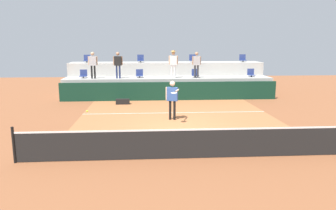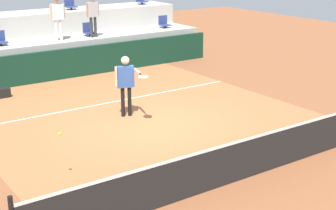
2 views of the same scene
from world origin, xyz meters
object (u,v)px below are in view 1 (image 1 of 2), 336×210
at_px(stadium_chair_lower_far_right, 251,73).
at_px(spectator_with_hat, 173,61).
at_px(stadium_chair_upper_far_left, 87,59).
at_px(equipment_bag, 123,102).
at_px(stadium_chair_lower_far_left, 83,75).
at_px(stadium_chair_upper_far_right, 243,59).
at_px(tennis_player, 172,96).
at_px(spectator_in_white, 197,62).
at_px(stadium_chair_upper_right, 193,59).
at_px(spectator_leaning_on_rail, 118,63).
at_px(stadium_chair_lower_right, 195,74).
at_px(tennis_ball, 87,111).
at_px(spectator_in_grey, 93,63).
at_px(stadium_chair_upper_left, 141,59).
at_px(stadium_chair_lower_left, 140,74).

height_order(stadium_chair_lower_far_right, spectator_with_hat, spectator_with_hat).
bearing_deg(spectator_with_hat, stadium_chair_upper_far_left, 158.82).
height_order(stadium_chair_upper_far_left, spectator_with_hat, spectator_with_hat).
relative_size(stadium_chair_lower_far_right, equipment_bag, 0.68).
bearing_deg(stadium_chair_lower_far_right, equipment_bag, -163.84).
bearing_deg(stadium_chair_lower_far_right, stadium_chair_lower_far_left, 180.00).
bearing_deg(stadium_chair_upper_far_left, stadium_chair_upper_far_right, 0.00).
height_order(stadium_chair_upper_far_left, tennis_player, stadium_chair_upper_far_left).
bearing_deg(spectator_in_white, stadium_chair_upper_right, 88.33).
bearing_deg(spectator_leaning_on_rail, stadium_chair_lower_far_right, 2.60).
bearing_deg(stadium_chair_lower_right, tennis_ball, -119.73).
height_order(stadium_chair_upper_right, spectator_in_grey, spectator_in_grey).
height_order(stadium_chair_upper_far_right, tennis_player, stadium_chair_upper_far_right).
distance_m(stadium_chair_lower_far_left, tennis_ball, 9.31).
xyz_separation_m(stadium_chair_lower_far_right, stadium_chair_upper_left, (-7.11, 1.80, 0.85)).
bearing_deg(spectator_with_hat, stadium_chair_upper_right, 55.34).
relative_size(stadium_chair_upper_right, tennis_ball, 7.65).
distance_m(stadium_chair_lower_left, stadium_chair_upper_far_left, 4.06).
bearing_deg(equipment_bag, stadium_chair_lower_right, 27.69).
height_order(stadium_chair_upper_far_left, stadium_chair_upper_far_right, same).
height_order(stadium_chair_lower_left, spectator_leaning_on_rail, spectator_leaning_on_rail).
height_order(stadium_chair_upper_left, spectator_with_hat, spectator_with_hat).
xyz_separation_m(stadium_chair_lower_right, spectator_in_white, (0.01, -0.38, 0.74)).
distance_m(tennis_player, spectator_in_grey, 7.42).
height_order(stadium_chair_upper_far_left, spectator_leaning_on_rail, spectator_leaning_on_rail).
bearing_deg(stadium_chair_upper_far_left, spectator_with_hat, -21.18).
height_order(stadium_chair_lower_far_left, equipment_bag, stadium_chair_lower_far_left).
xyz_separation_m(stadium_chair_upper_left, stadium_chair_upper_far_right, (7.07, 0.00, 0.00)).
height_order(stadium_chair_upper_right, spectator_with_hat, spectator_with_hat).
height_order(stadium_chair_lower_far_right, spectator_leaning_on_rail, spectator_leaning_on_rail).
bearing_deg(stadium_chair_upper_left, tennis_player, -79.39).
height_order(stadium_chair_upper_right, tennis_player, stadium_chair_upper_right).
relative_size(stadium_chair_upper_far_right, spectator_in_white, 0.32).
relative_size(stadium_chair_lower_right, stadium_chair_upper_far_right, 1.00).
height_order(stadium_chair_upper_far_right, equipment_bag, stadium_chair_upper_far_right).
relative_size(tennis_player, equipment_bag, 2.30).
relative_size(stadium_chair_lower_far_left, spectator_in_grey, 0.32).
xyz_separation_m(stadium_chair_upper_far_left, stadium_chair_upper_left, (3.59, 0.00, 0.00)).
xyz_separation_m(stadium_chair_lower_far_left, stadium_chair_lower_left, (3.48, 0.00, 0.00)).
relative_size(stadium_chair_lower_far_right, stadium_chair_upper_far_right, 1.00).
relative_size(stadium_chair_upper_far_left, spectator_in_grey, 0.32).
distance_m(stadium_chair_upper_far_left, stadium_chair_upper_right, 7.15).
bearing_deg(tennis_player, spectator_in_grey, 126.55).
xyz_separation_m(stadium_chair_upper_right, stadium_chair_upper_far_right, (3.51, 0.00, 0.00)).
bearing_deg(spectator_in_grey, stadium_chair_upper_right, 18.81).
height_order(stadium_chair_lower_far_right, tennis_player, stadium_chair_lower_far_right).
relative_size(stadium_chair_upper_left, stadium_chair_upper_right, 1.00).
distance_m(stadium_chair_lower_left, stadium_chair_upper_left, 1.99).
relative_size(stadium_chair_lower_right, stadium_chair_upper_far_left, 1.00).
relative_size(spectator_in_grey, spectator_with_hat, 0.95).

